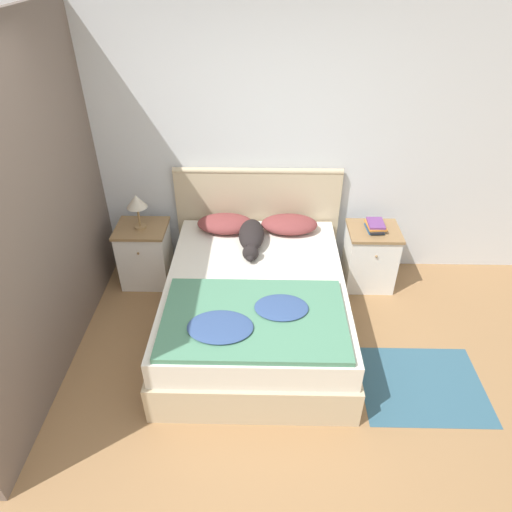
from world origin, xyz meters
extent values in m
plane|color=#997047|center=(0.00, 0.00, 0.00)|extent=(16.00, 16.00, 0.00)
cube|color=silver|center=(0.00, 2.13, 1.27)|extent=(9.00, 0.06, 2.55)
cube|color=#706056|center=(-1.41, 1.05, 1.27)|extent=(0.06, 3.10, 2.55)
cube|color=#C6B28E|center=(0.14, 1.06, 0.17)|extent=(1.54, 1.96, 0.34)
cube|color=silver|center=(0.14, 1.06, 0.45)|extent=(1.48, 1.90, 0.23)
cube|color=#C6B28E|center=(0.14, 2.06, 0.54)|extent=(1.62, 0.04, 1.09)
cylinder|color=#C6B28E|center=(0.14, 2.06, 1.09)|extent=(1.62, 0.06, 0.06)
cube|color=white|center=(-0.97, 1.77, 0.30)|extent=(0.46, 0.40, 0.60)
cube|color=#937047|center=(-0.97, 1.77, 0.62)|extent=(0.49, 0.43, 0.03)
sphere|color=#937047|center=(-0.97, 1.56, 0.47)|extent=(0.02, 0.02, 0.02)
cube|color=white|center=(1.25, 1.77, 0.30)|extent=(0.46, 0.40, 0.60)
cube|color=#937047|center=(1.25, 1.77, 0.62)|extent=(0.49, 0.43, 0.03)
sphere|color=#937047|center=(1.25, 1.56, 0.47)|extent=(0.02, 0.02, 0.02)
ellipsoid|color=brown|center=(-0.16, 1.82, 0.65)|extent=(0.54, 0.32, 0.15)
ellipsoid|color=brown|center=(0.45, 1.82, 0.65)|extent=(0.54, 0.32, 0.15)
cube|color=#4C8466|center=(0.14, 0.57, 0.59)|extent=(1.35, 0.88, 0.04)
ellipsoid|color=#334C7F|center=(-0.09, 0.43, 0.63)|extent=(0.47, 0.35, 0.04)
ellipsoid|color=#334C7F|center=(0.35, 0.65, 0.62)|extent=(0.41, 0.31, 0.03)
ellipsoid|color=black|center=(0.09, 1.62, 0.66)|extent=(0.23, 0.48, 0.17)
sphere|color=black|center=(0.09, 1.35, 0.64)|extent=(0.15, 0.15, 0.15)
ellipsoid|color=black|center=(0.09, 1.28, 0.63)|extent=(0.07, 0.08, 0.06)
cone|color=black|center=(0.05, 1.36, 0.69)|extent=(0.05, 0.05, 0.05)
cone|color=black|center=(0.13, 1.36, 0.69)|extent=(0.05, 0.05, 0.05)
ellipsoid|color=black|center=(0.13, 1.82, 0.61)|extent=(0.14, 0.21, 0.06)
cube|color=#285689|center=(1.25, 1.77, 0.64)|extent=(0.16, 0.21, 0.02)
cube|color=#232328|center=(1.25, 1.76, 0.66)|extent=(0.14, 0.23, 0.02)
cube|color=orange|center=(1.26, 1.77, 0.68)|extent=(0.18, 0.22, 0.02)
cube|color=#703D7F|center=(1.26, 1.78, 0.70)|extent=(0.15, 0.20, 0.02)
cylinder|color=#9E7A4C|center=(-0.97, 1.76, 0.64)|extent=(0.11, 0.11, 0.02)
cylinder|color=#9E7A4C|center=(-0.97, 1.76, 0.75)|extent=(0.02, 0.02, 0.20)
cone|color=beige|center=(-0.97, 1.76, 0.91)|extent=(0.19, 0.19, 0.12)
cube|color=#335B70|center=(1.47, 0.46, 0.00)|extent=(0.95, 0.78, 0.00)
camera|label=1|loc=(0.21, -1.92, 2.89)|focal=32.00mm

